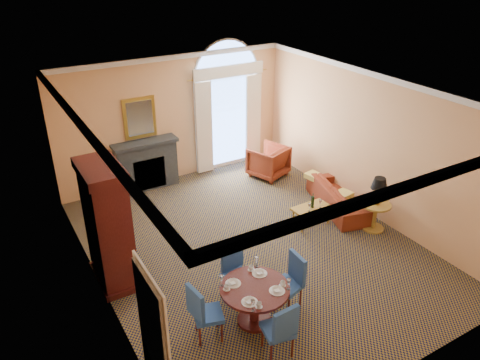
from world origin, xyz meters
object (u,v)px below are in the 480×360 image
dining_table (255,296)px  side_table (377,198)px  armchair (268,161)px  coffee_table (312,208)px  sofa (339,197)px  armoire (108,227)px

dining_table → side_table: side_table is taller
armchair → side_table: side_table is taller
dining_table → armchair: size_ratio=1.24×
dining_table → coffee_table: size_ratio=1.31×
armchair → sofa: bearing=81.3°
armchair → side_table: bearing=78.4°
armoire → coffee_table: 4.35m
armoire → armchair: size_ratio=2.55×
coffee_table → side_table: side_table is taller
dining_table → armchair: (3.18, 4.41, -0.12)m
armoire → side_table: armoire is taller
armoire → dining_table: 2.82m
armoire → sofa: armoire is taller
armoire → dining_table: size_ratio=2.06×
armoire → dining_table: armoire is taller
armchair → dining_table: bearing=33.9°
dining_table → armchair: dining_table is taller
sofa → coffee_table: 1.03m
armchair → armoire: bearing=4.0°
armchair → coffee_table: size_ratio=1.06×
side_table → sofa: bearing=92.6°
armoire → armchair: armoire is taller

